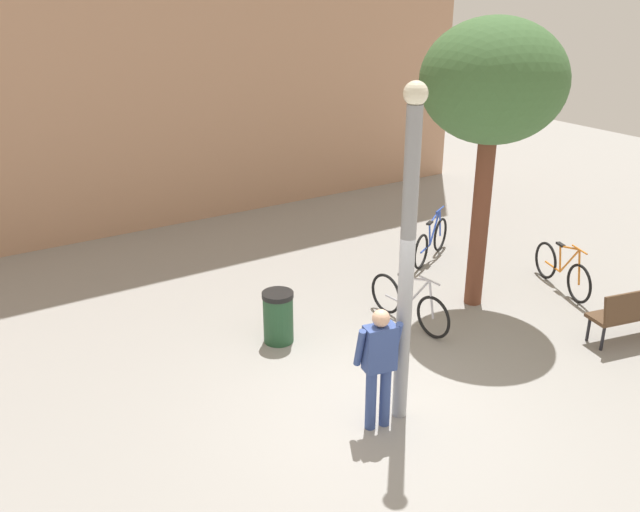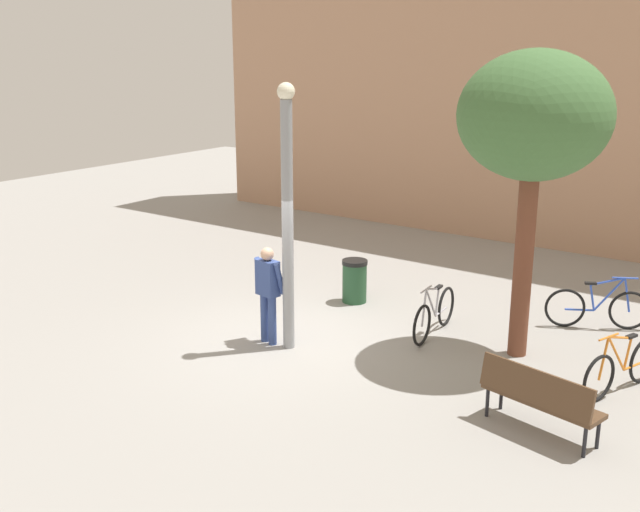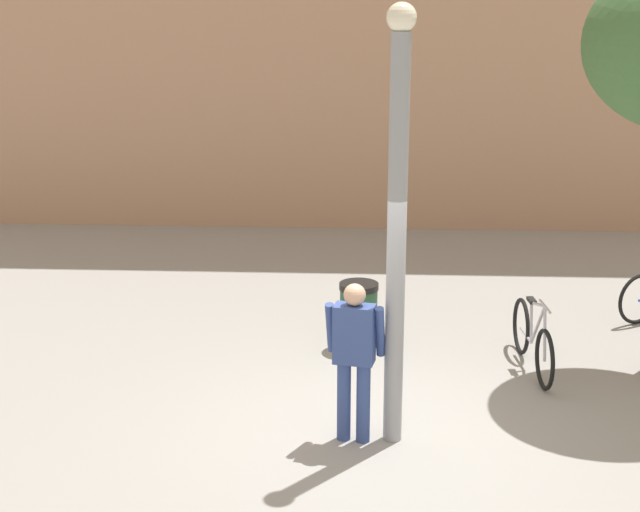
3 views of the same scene
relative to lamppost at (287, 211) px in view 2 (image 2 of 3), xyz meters
The scene contains 10 objects.
ground_plane 2.34m from the lamppost, 127.37° to the left, with size 36.00×36.00×0.00m, color gray.
building_facade 10.04m from the lamppost, 91.04° to the left, with size 17.41×2.00×9.93m, color tan.
lamppost is the anchor object (origin of this frame).
person_by_lamppost 1.41m from the lamppost, behind, with size 0.62×0.36×1.67m.
park_bench 4.78m from the lamppost, ahead, with size 1.66×0.80×0.92m.
plaza_tree 4.03m from the lamppost, 31.16° to the left, with size 2.32×2.32×4.84m.
bicycle_silver 3.20m from the lamppost, 48.07° to the left, with size 0.22×1.81×0.97m.
bicycle_orange 5.52m from the lamppost, 16.53° to the left, with size 0.63×1.73×0.97m.
bicycle_blue 5.84m from the lamppost, 44.85° to the left, with size 1.62×0.91×0.97m.
trash_bin 3.22m from the lamppost, 98.42° to the left, with size 0.50×0.50×0.85m.
Camera 2 is at (7.52, -9.57, 4.92)m, focal length 42.86 mm.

